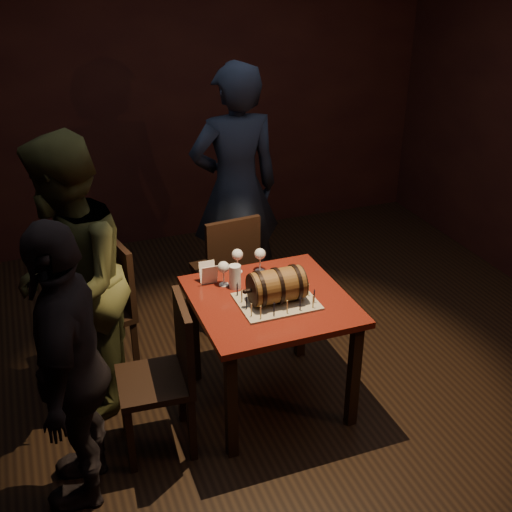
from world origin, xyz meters
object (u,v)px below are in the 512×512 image
wine_glass_right (260,255)px  chair_back (228,267)px  chair_left_rear (109,302)px  chair_left_front (168,369)px  barrel_cake (277,286)px  pint_of_ale (235,277)px  person_left_front (71,367)px  wine_glass_mid (237,256)px  person_left_rear (71,284)px  person_back (236,189)px  wine_glass_left (223,268)px  pub_table (270,314)px

wine_glass_right → chair_back: (-0.04, 0.54, -0.35)m
chair_left_rear → chair_left_front: same height
barrel_cake → pint_of_ale: size_ratio=2.44×
person_left_front → wine_glass_mid: bearing=137.1°
chair_left_front → person_left_rear: person_left_rear is taller
person_left_rear → chair_left_front: bearing=54.2°
barrel_cake → wine_glass_right: 0.39m
pint_of_ale → person_back: 1.15m
barrel_cake → chair_back: size_ratio=0.39×
wine_glass_left → chair_back: bearing=69.8°
pub_table → person_left_front: size_ratio=0.57×
chair_back → chair_left_front: same height
barrel_cake → wine_glass_mid: bearing=101.8°
wine_glass_mid → pub_table: bearing=-78.7°
wine_glass_left → chair_back: chair_back is taller
wine_glass_left → person_back: person_back is taller
pub_table → chair_left_rear: bearing=141.8°
pint_of_ale → person_back: (0.37, 1.07, 0.13)m
chair_left_rear → wine_glass_mid: bearing=-21.2°
person_left_rear → person_left_front: person_left_rear is taller
chair_back → chair_left_front: bearing=-124.0°
pub_table → person_left_rear: 1.17m
wine_glass_right → person_left_rear: 1.16m
barrel_cake → chair_back: 0.99m
wine_glass_right → chair_back: size_ratio=0.17×
pint_of_ale → chair_back: size_ratio=0.16×
chair_back → person_back: size_ratio=0.49×
barrel_cake → wine_glass_left: 0.38m
person_back → person_left_rear: (-1.32, -0.92, -0.07)m
wine_glass_right → chair_left_front: size_ratio=0.17×
pub_table → person_left_rear: person_left_rear is taller
person_back → person_left_rear: bearing=35.7°
wine_glass_left → wine_glass_right: size_ratio=1.00×
wine_glass_mid → wine_glass_right: bearing=-17.0°
person_left_front → wine_glass_right: bearing=132.7°
pub_table → barrel_cake: bearing=-75.6°
barrel_cake → wine_glass_mid: barrel_cake is taller
person_back → person_left_front: (-1.40, -1.59, -0.16)m
pub_table → barrel_cake: 0.23m
chair_left_rear → person_back: 1.31m
chair_back → pint_of_ale: bearing=-104.5°
person_left_front → wine_glass_left: bearing=135.2°
chair_left_rear → person_left_rear: (-0.23, -0.33, 0.36)m
wine_glass_left → wine_glass_right: bearing=18.0°
chair_back → wine_glass_left: bearing=-110.2°
barrel_cake → wine_glass_left: size_ratio=2.28×
pub_table → chair_left_front: (-0.67, -0.16, -0.12)m
wine_glass_right → pint_of_ale: bearing=-146.9°
wine_glass_right → chair_left_front: chair_left_front is taller
wine_glass_left → person_left_front: person_left_front is taller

